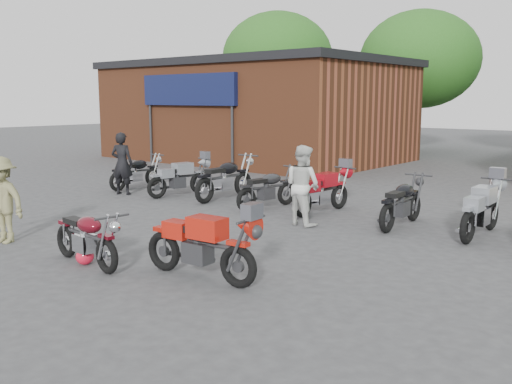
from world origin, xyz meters
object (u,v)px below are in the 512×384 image
Objects in this scene: row_bike_4 at (323,189)px; person_dark at (122,164)px; row_bike_5 at (402,200)px; sportbike at (201,242)px; row_bike_3 at (268,186)px; row_bike_6 at (482,207)px; person_tan at (1,200)px; row_bike_2 at (225,176)px; helmet at (85,257)px; row_bike_1 at (180,176)px; vintage_motorcycle at (86,234)px; row_bike_0 at (137,171)px; person_light at (303,185)px.

person_dark is at bearing 107.78° from row_bike_4.
sportbike is at bearing 169.13° from row_bike_5.
row_bike_3 is 5.02m from row_bike_6.
person_tan is 0.75× the size of row_bike_2.
sportbike is at bearing 18.42° from helmet.
row_bike_5 is (5.10, 6.03, -0.25)m from person_tan.
row_bike_1 is 0.97× the size of row_bike_5.
row_bike_4 is (3.02, 6.19, -0.25)m from person_tan.
row_bike_2 is 1.07× the size of row_bike_6.
sportbike is 0.93× the size of row_bike_2.
row_bike_4 is 2.08m from row_bike_5.
row_bike_2 is (-2.38, 5.91, 0.49)m from helmet.
vintage_motorcycle is 6.07m from row_bike_4.
row_bike_3 reaches higher than helmet.
row_bike_0 is at bearing 142.54° from sportbike.
row_bike_0 is (-0.56, 0.93, -0.34)m from person_dark.
helmet is 7.98m from row_bike_0.
helmet is at bearing -136.01° from row_bike_0.
row_bike_3 is at bearing 113.81° from sportbike.
person_tan is at bearing 158.17° from row_bike_4.
person_light reaches higher than row_bike_2.
vintage_motorcycle is 0.96× the size of row_bike_3.
row_bike_3 is at bearing 103.54° from vintage_motorcycle.
row_bike_0 is at bearing 98.65° from row_bike_3.
helmet is 0.16× the size of row_bike_0.
row_bike_2 reaches higher than row_bike_5.
row_bike_1 is (-3.73, 5.51, 0.41)m from helmet.
person_tan is (-2.49, -0.14, 0.29)m from vintage_motorcycle.
row_bike_5 is (2.08, -0.16, 0.00)m from row_bike_4.
row_bike_4 is at bearing -73.45° from row_bike_1.
sportbike reaches higher than row_bike_3.
person_dark is 0.86× the size of row_bike_6.
person_light is (0.90, 4.70, 0.33)m from vintage_motorcycle.
person_light is 3.58m from row_bike_2.
helmet is 0.14× the size of row_bike_2.
row_bike_3 is (1.67, 5.82, -0.27)m from person_tan.
row_bike_5 reaches higher than row_bike_1.
vintage_motorcycle is at bearing -165.41° from sportbike.
row_bike_5 is at bearing -90.21° from row_bike_4.
person_dark reaches higher than vintage_motorcycle.
row_bike_1 is at bearing 124.11° from helmet.
sportbike is 2.16m from helmet.
row_bike_4 is at bearing 169.48° from person_dark.
helmet is 6.09m from row_bike_4.
row_bike_2 is 1.15× the size of row_bike_3.
person_dark reaches higher than row_bike_3.
row_bike_6 is at bearing -88.85° from row_bike_0.
sportbike is 1.02× the size of row_bike_5.
row_bike_3 is (3.00, 0.16, -0.01)m from row_bike_1.
row_bike_4 is at bearing 88.74° from row_bike_6.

